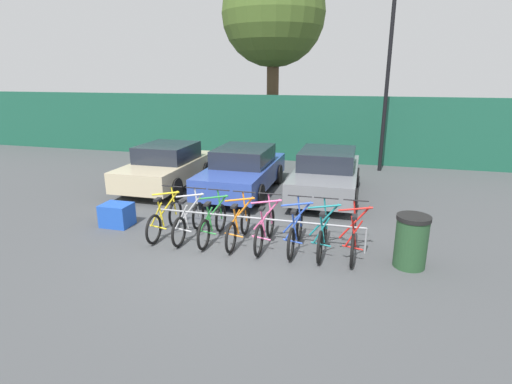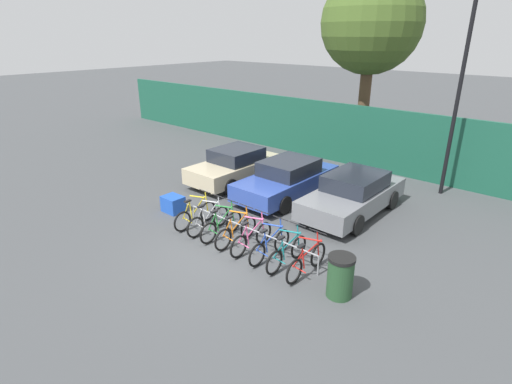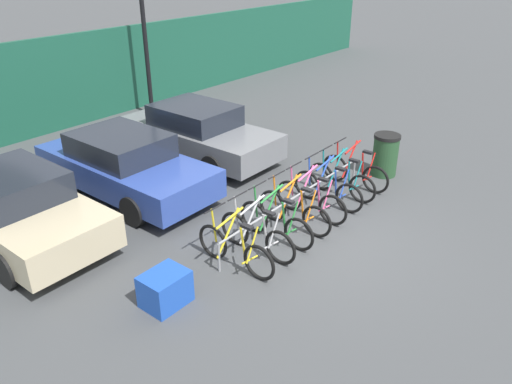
# 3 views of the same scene
# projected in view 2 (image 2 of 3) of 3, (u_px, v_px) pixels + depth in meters

# --- Properties ---
(ground_plane) EXTENTS (120.00, 120.00, 0.00)m
(ground_plane) POSITION_uv_depth(u_px,v_px,m) (225.00, 251.00, 11.20)
(ground_plane) COLOR #424447
(hoarding_wall) EXTENTS (36.00, 0.16, 2.74)m
(hoarding_wall) POSITION_uv_depth(u_px,v_px,m) (379.00, 140.00, 17.35)
(hoarding_wall) COLOR #19513D
(hoarding_wall) RESTS_ON ground
(bike_rack) EXTENTS (4.75, 0.04, 0.57)m
(bike_rack) POSITION_uv_depth(u_px,v_px,m) (248.00, 230.00, 11.31)
(bike_rack) COLOR gray
(bike_rack) RESTS_ON ground
(bicycle_yellow) EXTENTS (0.68, 1.71, 1.05)m
(bicycle_yellow) POSITION_uv_depth(u_px,v_px,m) (195.00, 215.00, 12.54)
(bicycle_yellow) COLOR black
(bicycle_yellow) RESTS_ON ground
(bicycle_silver) EXTENTS (0.68, 1.71, 1.05)m
(bicycle_silver) POSITION_uv_depth(u_px,v_px,m) (208.00, 220.00, 12.17)
(bicycle_silver) COLOR black
(bicycle_silver) RESTS_ON ground
(bicycle_green) EXTENTS (0.68, 1.71, 1.05)m
(bicycle_green) POSITION_uv_depth(u_px,v_px,m) (221.00, 226.00, 11.83)
(bicycle_green) COLOR black
(bicycle_green) RESTS_ON ground
(bicycle_orange) EXTENTS (0.68, 1.71, 1.05)m
(bicycle_orange) POSITION_uv_depth(u_px,v_px,m) (236.00, 232.00, 11.46)
(bicycle_orange) COLOR black
(bicycle_orange) RESTS_ON ground
(bicycle_pink) EXTENTS (0.68, 1.71, 1.05)m
(bicycle_pink) POSITION_uv_depth(u_px,v_px,m) (252.00, 238.00, 11.10)
(bicycle_pink) COLOR black
(bicycle_pink) RESTS_ON ground
(bicycle_blue) EXTENTS (0.68, 1.71, 1.05)m
(bicycle_blue) POSITION_uv_depth(u_px,v_px,m) (270.00, 246.00, 10.70)
(bicycle_blue) COLOR black
(bicycle_blue) RESTS_ON ground
(bicycle_teal) EXTENTS (0.68, 1.71, 1.05)m
(bicycle_teal) POSITION_uv_depth(u_px,v_px,m) (287.00, 253.00, 10.35)
(bicycle_teal) COLOR black
(bicycle_teal) RESTS_ON ground
(bicycle_red) EXTENTS (0.68, 1.71, 1.05)m
(bicycle_red) POSITION_uv_depth(u_px,v_px,m) (307.00, 261.00, 9.97)
(bicycle_red) COLOR black
(bicycle_red) RESTS_ON ground
(car_beige) EXTENTS (1.91, 4.04, 1.40)m
(car_beige) POSITION_uv_depth(u_px,v_px,m) (235.00, 165.00, 16.19)
(car_beige) COLOR #C1B28E
(car_beige) RESTS_ON ground
(car_blue) EXTENTS (1.91, 4.39, 1.40)m
(car_blue) POSITION_uv_depth(u_px,v_px,m) (287.00, 179.00, 14.69)
(car_blue) COLOR #2D479E
(car_blue) RESTS_ON ground
(car_grey) EXTENTS (1.91, 4.41, 1.40)m
(car_grey) POSITION_uv_depth(u_px,v_px,m) (353.00, 194.00, 13.31)
(car_grey) COLOR slate
(car_grey) RESTS_ON ground
(lamp_post) EXTENTS (0.24, 0.44, 7.69)m
(lamp_post) POSITION_uv_depth(u_px,v_px,m) (461.00, 79.00, 13.70)
(lamp_post) COLOR black
(lamp_post) RESTS_ON ground
(trash_bin) EXTENTS (0.63, 0.63, 1.03)m
(trash_bin) POSITION_uv_depth(u_px,v_px,m) (340.00, 276.00, 9.11)
(trash_bin) COLOR #234728
(trash_bin) RESTS_ON ground
(cargo_crate) EXTENTS (0.70, 0.56, 0.55)m
(cargo_crate) POSITION_uv_depth(u_px,v_px,m) (173.00, 204.00, 13.58)
(cargo_crate) COLOR blue
(cargo_crate) RESTS_ON ground
(tree_behind_hoarding) EXTENTS (4.56, 4.56, 8.42)m
(tree_behind_hoarding) POSITION_uv_depth(u_px,v_px,m) (372.00, 24.00, 17.94)
(tree_behind_hoarding) COLOR brown
(tree_behind_hoarding) RESTS_ON ground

